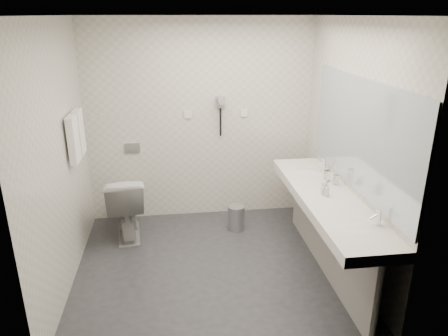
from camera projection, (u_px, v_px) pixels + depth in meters
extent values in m
plane|color=#2A2B30|center=(212.00, 266.00, 4.45)|extent=(2.80, 2.80, 0.00)
plane|color=silver|center=(209.00, 16.00, 3.59)|extent=(2.80, 2.80, 0.00)
plane|color=silver|center=(200.00, 122.00, 5.23)|extent=(2.80, 0.00, 2.80)
plane|color=silver|center=(230.00, 215.00, 2.81)|extent=(2.80, 0.00, 2.80)
plane|color=silver|center=(59.00, 161.00, 3.85)|extent=(0.00, 2.60, 2.60)
plane|color=silver|center=(350.00, 149.00, 4.19)|extent=(0.00, 2.60, 2.60)
cube|color=silver|center=(327.00, 200.00, 4.13)|extent=(0.55, 2.20, 0.10)
cube|color=gray|center=(326.00, 238.00, 4.27)|extent=(0.03, 2.15, 0.75)
cylinder|color=silver|center=(376.00, 303.00, 3.31)|extent=(0.06, 0.06, 0.75)
cylinder|color=silver|center=(299.00, 196.00, 5.25)|extent=(0.06, 0.06, 0.75)
cube|color=#B2BCC6|center=(360.00, 135.00, 3.93)|extent=(0.02, 2.20, 1.05)
ellipsoid|color=white|center=(355.00, 228.00, 3.51)|extent=(0.40, 0.31, 0.05)
ellipsoid|color=white|center=(307.00, 173.00, 4.72)|extent=(0.40, 0.31, 0.05)
cylinder|color=silver|center=(379.00, 217.00, 3.50)|extent=(0.04, 0.04, 0.15)
cylinder|color=silver|center=(324.00, 165.00, 4.71)|extent=(0.04, 0.04, 0.15)
imported|color=beige|center=(324.00, 189.00, 4.10)|extent=(0.05, 0.05, 0.11)
imported|color=beige|center=(324.00, 181.00, 4.33)|extent=(0.10, 0.10, 0.09)
imported|color=beige|center=(327.00, 190.00, 4.05)|extent=(0.06, 0.06, 0.13)
cylinder|color=silver|center=(336.00, 180.00, 4.34)|extent=(0.06, 0.06, 0.10)
cylinder|color=silver|center=(327.00, 176.00, 4.43)|extent=(0.07, 0.07, 0.12)
imported|color=white|center=(126.00, 205.00, 4.97)|extent=(0.51, 0.81, 0.78)
cube|color=#B2B5BA|center=(132.00, 148.00, 5.22)|extent=(0.18, 0.02, 0.12)
cylinder|color=#B2B5BA|center=(236.00, 218.00, 5.19)|extent=(0.27, 0.27, 0.29)
cylinder|color=#B2B5BA|center=(236.00, 207.00, 5.13)|extent=(0.21, 0.21, 0.02)
cylinder|color=silver|center=(73.00, 115.00, 4.27)|extent=(0.02, 0.62, 0.02)
cube|color=white|center=(73.00, 140.00, 4.21)|extent=(0.07, 0.24, 0.48)
cube|color=white|center=(79.00, 132.00, 4.47)|extent=(0.07, 0.24, 0.48)
cube|color=gray|center=(220.00, 102.00, 5.15)|extent=(0.10, 0.04, 0.14)
cylinder|color=gray|center=(221.00, 101.00, 5.07)|extent=(0.08, 0.14, 0.08)
cylinder|color=black|center=(221.00, 122.00, 5.22)|extent=(0.02, 0.02, 0.35)
cube|color=white|center=(188.00, 115.00, 5.17)|extent=(0.09, 0.02, 0.09)
cube|color=white|center=(244.00, 113.00, 5.25)|extent=(0.09, 0.02, 0.09)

